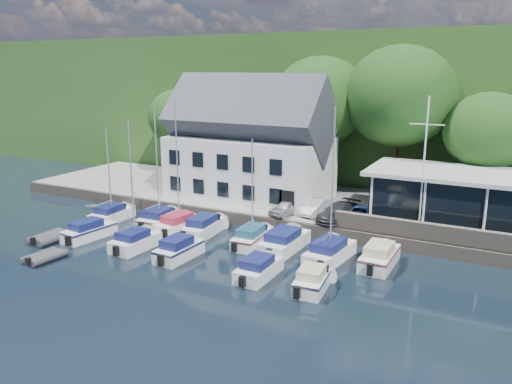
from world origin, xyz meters
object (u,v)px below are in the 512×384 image
car_white (316,207)px  flagpole (424,166)px  boat_r1_2 (178,174)px  car_dgrey (338,212)px  boat_r2_0 (89,229)px  boat_r1_3 (204,225)px  boat_r1_4 (252,187)px  car_silver (287,208)px  boat_r2_1 (132,189)px  car_blue (360,213)px  boat_r1_7 (380,254)px  boat_r1_5 (285,239)px  boat_r1_6 (332,193)px  dinghy_1 (44,256)px  boat_r1_1 (157,170)px  boat_r2_3 (259,267)px  harbor_building (250,149)px  boat_r1_0 (109,170)px  dinghy_0 (50,236)px  boat_r2_4 (313,278)px  club_pavilion (459,198)px  boat_r2_2 (179,248)px

car_white → flagpole: (8.22, -0.82, 4.25)m
boat_r1_2 → car_white: bearing=44.0°
car_dgrey → boat_r2_0: bearing=-136.4°
boat_r1_3 → boat_r1_4: size_ratio=0.76×
car_silver → boat_r1_4: size_ratio=0.40×
car_silver → boat_r2_1: size_ratio=0.39×
car_blue → boat_r1_4: size_ratio=0.42×
flagpole → boat_r1_7: size_ratio=1.59×
boat_r1_2 → boat_r1_5: (8.96, 0.21, -3.85)m
boat_r1_6 → dinghy_1: size_ratio=3.32×
flagpole → boat_r1_4: flagpole is taller
boat_r1_1 → boat_r2_3: (11.74, -5.19, -4.01)m
boat_r1_2 → boat_r1_3: (2.04, 0.41, -3.85)m
harbor_building → boat_r1_6: harbor_building is taller
boat_r1_0 → boat_r1_5: size_ratio=1.25×
boat_r1_1 → boat_r1_0: bearing=-175.3°
car_white → car_blue: car_blue is taller
boat_r2_0 → dinghy_0: (-2.12, -1.83, -0.36)m
boat_r1_1 → boat_r1_6: boat_r1_1 is taller
car_white → boat_r2_4: (4.20, -11.44, -0.89)m
harbor_building → boat_r1_1: harbor_building is taller
harbor_building → boat_r1_0: (-8.14, -9.46, -1.00)m
car_dgrey → boat_r1_7: bearing=-37.1°
car_white → boat_r1_0: bearing=-149.7°
car_dgrey → dinghy_1: 21.46m
car_blue → boat_r1_4: boat_r1_4 is taller
harbor_building → dinghy_0: 18.37m
harbor_building → club_pavilion: 18.15m
harbor_building → boat_r2_3: harbor_building is taller
car_blue → boat_r2_3: (-3.14, -11.05, -0.94)m
boat_r1_1 → dinghy_1: bearing=-106.4°
boat_r1_2 → boat_r2_1: size_ratio=1.05×
boat_r2_2 → club_pavilion: bearing=41.9°
dinghy_0 → boat_r1_0: bearing=86.0°
boat_r1_0 → boat_r2_1: (6.24, -4.29, 0.05)m
club_pavilion → boat_r1_1: 23.22m
boat_r1_6 → boat_r2_0: size_ratio=1.55×
boat_r1_6 → boat_r2_2: 10.86m
harbor_building → boat_r1_1: 9.57m
boat_r1_7 → dinghy_1: (-20.14, -9.47, -0.46)m
boat_r1_5 → dinghy_0: bearing=-156.6°
boat_r1_2 → boat_r2_0: size_ratio=1.54×
club_pavilion → dinghy_1: club_pavilion is taller
club_pavilion → boat_r2_2: 20.97m
car_dgrey → dinghy_0: size_ratio=1.42×
dinghy_1 → boat_r2_2: bearing=34.3°
boat_r1_0 → boat_r1_5: bearing=0.1°
car_white → flagpole: size_ratio=0.37×
car_dgrey → dinghy_0: bearing=-135.3°
car_silver → club_pavilion: bearing=33.3°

